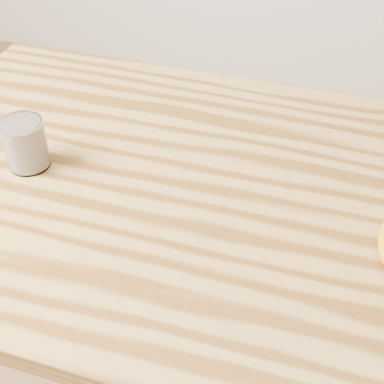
% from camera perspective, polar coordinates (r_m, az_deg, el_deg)
% --- Properties ---
extents(table, '(1.20, 0.80, 0.90)m').
position_cam_1_polar(table, '(1.05, -0.35, -4.43)').
color(table, olive).
rests_on(table, ground).
extents(smoothie_glass, '(0.08, 0.08, 0.10)m').
position_cam_1_polar(smoothie_glass, '(1.02, -17.35, 4.93)').
color(smoothie_glass, white).
rests_on(smoothie_glass, table).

